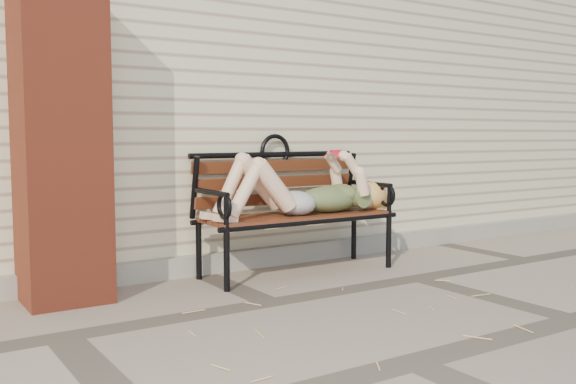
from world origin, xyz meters
TOP-DOWN VIEW (x-y plane):
  - ground at (0.00, 0.00)m, footprint 80.00×80.00m
  - house_wall at (0.00, 3.00)m, footprint 8.00×4.00m
  - foundation_strip at (0.00, 0.97)m, footprint 8.00×0.10m
  - brick_pillar at (-2.30, 0.75)m, footprint 0.50×0.50m
  - garden_bench at (-0.63, 0.72)m, footprint 1.61×0.64m
  - reading_woman at (-0.62, 0.59)m, footprint 1.52×0.35m
  - straw_scatter at (-0.65, -0.37)m, footprint 2.87×1.71m

SIDE VIEW (x-z plane):
  - ground at x=0.00m, z-range 0.00..0.00m
  - straw_scatter at x=-0.65m, z-range 0.00..0.01m
  - foundation_strip at x=0.00m, z-range 0.00..0.15m
  - garden_bench at x=-0.63m, z-range 0.06..1.11m
  - reading_woman at x=-0.62m, z-range 0.38..0.86m
  - brick_pillar at x=-2.30m, z-range 0.00..2.00m
  - house_wall at x=0.00m, z-range 0.00..3.00m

